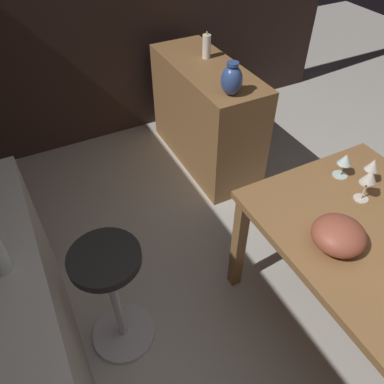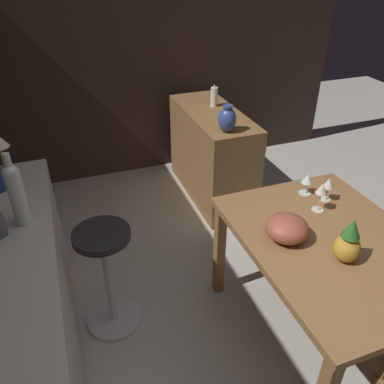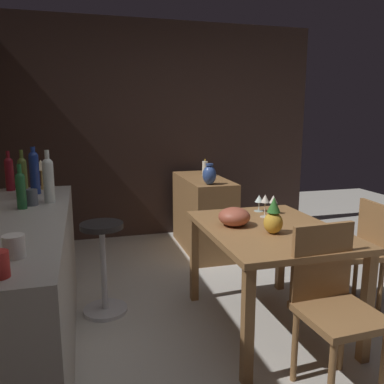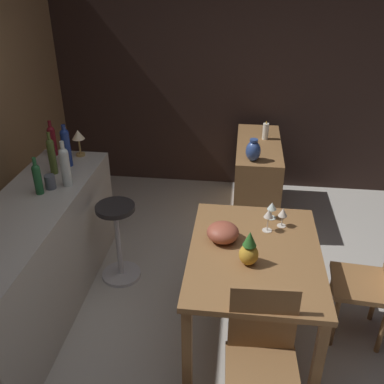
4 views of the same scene
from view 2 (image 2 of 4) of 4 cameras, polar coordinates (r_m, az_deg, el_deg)
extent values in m
plane|color=#B7B2A8|center=(2.52, 13.63, -22.20)|extent=(9.00, 9.00, 0.00)
cube|color=#33231E|center=(3.81, -9.91, 21.09)|extent=(0.10, 4.40, 2.60)
cube|color=olive|center=(2.15, 20.02, -7.12)|extent=(1.18, 0.88, 0.04)
cube|color=olive|center=(2.55, 4.05, -8.58)|extent=(0.06, 0.06, 0.70)
cube|color=olive|center=(2.90, 18.35, -4.68)|extent=(0.06, 0.06, 0.70)
cube|color=#B2ADA3|center=(2.06, -25.57, -21.45)|extent=(2.10, 0.60, 0.90)
cube|color=olive|center=(3.56, 2.93, 5.51)|extent=(1.10, 0.44, 0.82)
cylinder|color=olive|center=(2.96, 24.43, -8.59)|extent=(0.04, 0.04, 0.43)
cylinder|color=#262323|center=(2.17, -13.18, -6.20)|extent=(0.32, 0.32, 0.04)
cylinder|color=silver|center=(2.40, -12.15, -12.67)|extent=(0.04, 0.04, 0.67)
cylinder|color=silver|center=(2.64, -11.30, -17.77)|extent=(0.34, 0.34, 0.03)
cylinder|color=silver|center=(2.44, 18.96, -1.04)|extent=(0.06, 0.06, 0.00)
cylinder|color=silver|center=(2.42, 19.14, -0.18)|extent=(0.01, 0.01, 0.08)
cone|color=silver|center=(2.38, 19.45, 1.28)|extent=(0.07, 0.07, 0.06)
cylinder|color=silver|center=(2.34, 17.95, -2.47)|extent=(0.07, 0.07, 0.00)
cylinder|color=silver|center=(2.31, 18.18, -1.31)|extent=(0.01, 0.01, 0.11)
cone|color=silver|center=(2.26, 18.54, 0.49)|extent=(0.07, 0.07, 0.06)
cylinder|color=silver|center=(2.47, 16.24, -0.14)|extent=(0.08, 0.08, 0.00)
cylinder|color=silver|center=(2.45, 16.37, 0.62)|extent=(0.01, 0.01, 0.07)
cone|color=silver|center=(2.42, 16.60, 1.92)|extent=(0.07, 0.07, 0.06)
ellipsoid|color=gold|center=(1.99, 21.77, -7.68)|extent=(0.12, 0.12, 0.14)
cone|color=#2D6B28|center=(1.92, 22.48, -4.90)|extent=(0.09, 0.09, 0.10)
ellipsoid|color=#9E4C38|center=(2.04, 13.77, -5.18)|extent=(0.22, 0.22, 0.13)
cylinder|color=silver|center=(1.95, -24.16, -0.86)|extent=(0.07, 0.07, 0.27)
sphere|color=silver|center=(1.89, -25.06, 2.60)|extent=(0.07, 0.07, 0.07)
cylinder|color=silver|center=(1.87, -25.47, 4.14)|extent=(0.03, 0.03, 0.07)
cylinder|color=#A58447|center=(2.52, -25.61, 2.93)|extent=(0.08, 0.08, 0.02)
cylinder|color=#A58447|center=(2.49, -26.03, 4.52)|extent=(0.02, 0.02, 0.14)
cylinder|color=white|center=(3.50, 3.26, 13.77)|extent=(0.06, 0.06, 0.17)
ellipsoid|color=yellow|center=(3.47, 3.31, 15.26)|extent=(0.01, 0.01, 0.03)
ellipsoid|color=#334C8C|center=(2.98, 5.19, 10.50)|extent=(0.14, 0.14, 0.19)
cylinder|color=#334C8C|center=(2.94, 5.29, 12.40)|extent=(0.07, 0.07, 0.02)
camera|label=1|loc=(0.69, -22.95, 27.88)|focal=34.95mm
camera|label=3|loc=(1.28, 148.31, -53.04)|focal=36.83mm
camera|label=4|loc=(1.66, 121.09, -0.26)|focal=40.49mm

